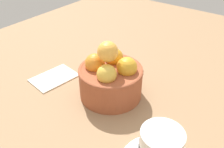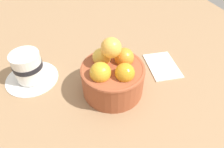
% 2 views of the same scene
% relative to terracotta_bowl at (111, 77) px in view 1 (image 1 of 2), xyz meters
% --- Properties ---
extents(ground_plane, '(1.40, 1.12, 0.04)m').
position_rel_terracotta_bowl_xyz_m(ground_plane, '(0.00, 0.00, -0.07)').
color(ground_plane, '#997551').
extents(terracotta_bowl, '(0.15, 0.15, 0.14)m').
position_rel_terracotta_bowl_xyz_m(terracotta_bowl, '(0.00, 0.00, 0.00)').
color(terracotta_bowl, '#9E4C2D').
rests_on(terracotta_bowl, ground_plane).
extents(folded_napkin, '(0.12, 0.09, 0.01)m').
position_rel_terracotta_bowl_xyz_m(folded_napkin, '(-0.03, 0.16, -0.05)').
color(folded_napkin, white).
rests_on(folded_napkin, ground_plane).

